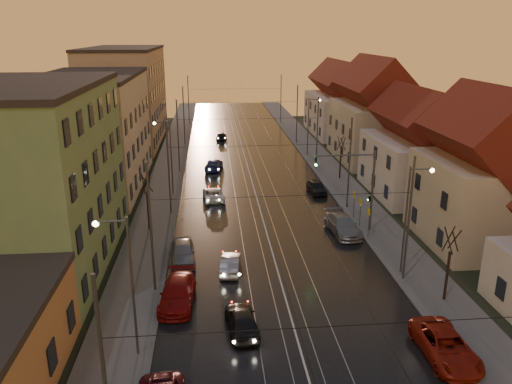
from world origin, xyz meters
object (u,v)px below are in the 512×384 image
object	(u,v)px
driving_car_1	(230,264)
street_lamp_1	(411,210)
driving_car_4	(221,136)
parked_left_3	(183,252)
driving_car_0	(242,320)
parked_right_0	(445,346)
traffic_light_mast	(361,181)
driving_car_3	(214,164)
street_lamp_3	(310,121)
driving_car_2	(214,194)
street_lamp_0	(125,274)
parked_right_2	(317,187)
parked_left_2	(178,293)
street_lamp_2	(168,150)
parked_right_1	(343,225)

from	to	relation	value
driving_car_1	street_lamp_1	bearing A→B (deg)	179.89
driving_car_4	parked_left_3	world-z (taller)	parked_left_3
driving_car_0	parked_right_0	size ratio (longest dim) A/B	0.81
street_lamp_1	parked_right_0	distance (m)	10.61
traffic_light_mast	driving_car_3	size ratio (longest dim) A/B	1.51
street_lamp_3	driving_car_2	size ratio (longest dim) A/B	1.82
street_lamp_1	traffic_light_mast	world-z (taller)	street_lamp_1
street_lamp_0	driving_car_0	size ratio (longest dim) A/B	1.92
driving_car_0	parked_right_0	xyz separation A→B (m)	(10.67, -3.43, 0.00)
parked_left_3	parked_right_0	world-z (taller)	parked_left_3
parked_left_3	driving_car_3	bearing A→B (deg)	80.08
driving_car_4	parked_right_2	xyz separation A→B (m)	(9.58, -28.54, 0.04)
parked_left_2	street_lamp_1	bearing A→B (deg)	13.68
parked_left_3	parked_right_2	bearing A→B (deg)	44.73
street_lamp_3	parked_right_0	bearing A→B (deg)	-91.89
parked_left_2	parked_right_2	size ratio (longest dim) A/B	1.30
street_lamp_3	parked_right_0	xyz separation A→B (m)	(-1.50, -45.64, -4.17)
street_lamp_0	parked_left_3	world-z (taller)	street_lamp_0
street_lamp_1	driving_car_4	distance (m)	49.29
driving_car_4	parked_left_3	size ratio (longest dim) A/B	0.82
street_lamp_2	driving_car_2	world-z (taller)	street_lamp_2
driving_car_0	parked_right_1	bearing A→B (deg)	-130.14
traffic_light_mast	driving_car_1	xyz separation A→B (m)	(-11.41, -6.57, -3.98)
driving_car_4	driving_car_3	bearing A→B (deg)	91.80
street_lamp_3	driving_car_4	xyz separation A→B (m)	(-12.08, 11.59, -4.25)
street_lamp_1	driving_car_4	world-z (taller)	street_lamp_1
driving_car_3	parked_right_0	distance (m)	41.00
street_lamp_0	driving_car_4	xyz separation A→B (m)	(6.13, 55.59, -4.25)
driving_car_0	driving_car_4	distance (m)	53.80
driving_car_4	driving_car_1	bearing A→B (deg)	95.62
street_lamp_0	driving_car_1	bearing A→B (deg)	58.92
parked_right_2	parked_right_0	bearing A→B (deg)	-92.31
street_lamp_2	driving_car_3	size ratio (longest dim) A/B	1.68
street_lamp_1	parked_left_2	bearing A→B (deg)	-170.31
parked_right_0	driving_car_0	bearing A→B (deg)	161.66
street_lamp_2	street_lamp_3	xyz separation A→B (m)	(18.21, 16.00, 0.00)
driving_car_1	driving_car_4	xyz separation A→B (m)	(0.44, 46.16, 0.01)
street_lamp_0	traffic_light_mast	world-z (taller)	street_lamp_0
street_lamp_2	parked_left_3	size ratio (longest dim) A/B	1.78
street_lamp_3	driving_car_2	bearing A→B (deg)	-126.80
street_lamp_3	parked_left_2	bearing A→B (deg)	-112.54
parked_right_0	parked_right_2	world-z (taller)	parked_right_0
street_lamp_0	driving_car_0	distance (m)	7.56
street_lamp_2	traffic_light_mast	world-z (taller)	street_lamp_2
street_lamp_0	parked_left_3	bearing A→B (deg)	79.43
street_lamp_3	parked_left_2	distance (m)	42.15
driving_car_1	street_lamp_0	bearing A→B (deg)	65.34
driving_car_0	parked_left_3	bearing A→B (deg)	-73.72
traffic_light_mast	street_lamp_1	bearing A→B (deg)	-82.09
driving_car_0	parked_left_2	size ratio (longest dim) A/B	0.82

